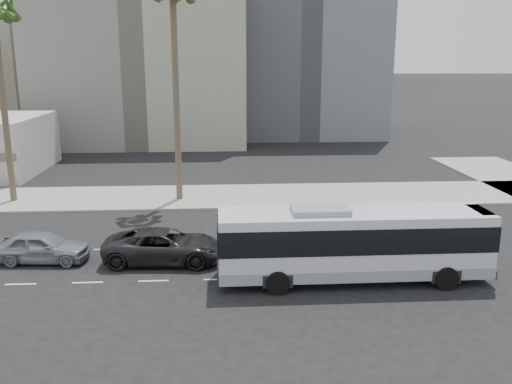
{
  "coord_description": "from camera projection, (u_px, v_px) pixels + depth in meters",
  "views": [
    {
      "loc": [
        -2.77,
        -23.74,
        10.01
      ],
      "look_at": [
        -1.0,
        4.0,
        3.19
      ],
      "focal_mm": 38.32,
      "sensor_mm": 36.0,
      "label": 1
    }
  ],
  "objects": [
    {
      "name": "ground",
      "position": [
        283.0,
        278.0,
        25.56
      ],
      "size": [
        700.0,
        700.0,
        0.0
      ],
      "primitive_type": "plane",
      "color": "black",
      "rests_on": "ground"
    },
    {
      "name": "sidewalk_north",
      "position": [
        260.0,
        196.0,
        40.57
      ],
      "size": [
        120.0,
        7.0,
        0.15
      ],
      "primitive_type": "cube",
      "color": "gray",
      "rests_on": "ground"
    },
    {
      "name": "midrise_beige_west",
      "position": [
        144.0,
        67.0,
        66.29
      ],
      "size": [
        24.0,
        18.0,
        18.0
      ],
      "primitive_type": "cube",
      "color": "gray",
      "rests_on": "ground"
    },
    {
      "name": "midrise_gray_center",
      "position": [
        300.0,
        35.0,
        73.36
      ],
      "size": [
        20.0,
        20.0,
        26.0
      ],
      "primitive_type": "cube",
      "color": "#52535A",
      "rests_on": "ground"
    },
    {
      "name": "highrise_right",
      "position": [
        327.0,
        1.0,
        242.94
      ],
      "size": [
        26.0,
        26.0,
        70.0
      ],
      "primitive_type": "cube",
      "color": "slate",
      "rests_on": "ground"
    },
    {
      "name": "highrise_far",
      "position": [
        364.0,
        17.0,
        274.75
      ],
      "size": [
        22.0,
        22.0,
        60.0
      ],
      "primitive_type": "cube",
      "color": "slate",
      "rests_on": "ground"
    },
    {
      "name": "city_bus",
      "position": [
        353.0,
        242.0,
        24.91
      ],
      "size": [
        12.36,
        3.03,
        3.55
      ],
      "rotation": [
        0.0,
        0.0,
        0.0
      ],
      "color": "silver",
      "rests_on": "ground"
    },
    {
      "name": "car_a",
      "position": [
        164.0,
        246.0,
        27.42
      ],
      "size": [
        3.13,
        6.17,
        1.67
      ],
      "primitive_type": "imported",
      "rotation": [
        0.0,
        0.0,
        1.51
      ],
      "color": "black",
      "rests_on": "ground"
    },
    {
      "name": "car_b",
      "position": [
        42.0,
        247.0,
        27.43
      ],
      "size": [
        2.25,
        4.78,
        1.58
      ],
      "primitive_type": "imported",
      "rotation": [
        0.0,
        0.0,
        1.49
      ],
      "color": "gray",
      "rests_on": "ground"
    }
  ]
}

